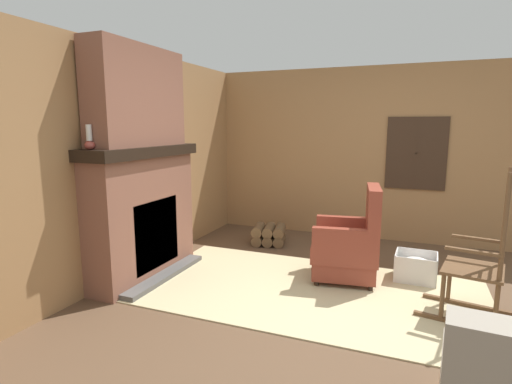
{
  "coord_description": "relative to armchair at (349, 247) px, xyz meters",
  "views": [
    {
      "loc": [
        0.42,
        -3.39,
        1.61
      ],
      "look_at": [
        -1.15,
        0.54,
        0.9
      ],
      "focal_mm": 28.0,
      "sensor_mm": 36.0,
      "label": 1
    }
  ],
  "objects": [
    {
      "name": "area_rug",
      "position": [
        -0.33,
        -0.44,
        -0.36
      ],
      "size": [
        3.31,
        1.81,
        0.01
      ],
      "color": "#C6B789",
      "rests_on": "ground"
    },
    {
      "name": "chimney_breast",
      "position": [
        -2.06,
        -0.68,
        1.53
      ],
      "size": [
        0.31,
        1.24,
        0.99
      ],
      "color": "brown",
      "rests_on": "fireplace_hearth"
    },
    {
      "name": "fireplace_hearth",
      "position": [
        -2.05,
        -0.68,
        0.33
      ],
      "size": [
        0.56,
        1.51,
        1.4
      ],
      "color": "brown",
      "rests_on": "ground"
    },
    {
      "name": "ground_plane",
      "position": [
        0.16,
        -0.68,
        -0.36
      ],
      "size": [
        14.0,
        14.0,
        0.0
      ],
      "primitive_type": "plane",
      "color": "brown"
    },
    {
      "name": "armchair",
      "position": [
        0.0,
        0.0,
        0.0
      ],
      "size": [
        0.74,
        0.7,
        1.0
      ],
      "rotation": [
        0.0,
        0.0,
        3.29
      ],
      "color": "brown",
      "rests_on": "ground"
    },
    {
      "name": "laundry_basket",
      "position": [
        0.65,
        0.25,
        -0.22
      ],
      "size": [
        0.42,
        0.38,
        0.29
      ],
      "rotation": [
        0.0,
        0.0,
        -0.04
      ],
      "color": "white",
      "rests_on": "ground"
    },
    {
      "name": "oil_lamp_vase",
      "position": [
        -2.1,
        -1.33,
        1.11
      ],
      "size": [
        0.09,
        0.09,
        0.22
      ],
      "color": "#B24C42",
      "rests_on": "fireplace_hearth"
    },
    {
      "name": "storage_case",
      "position": [
        -2.1,
        -0.42,
        1.1
      ],
      "size": [
        0.17,
        0.2,
        0.13
      ],
      "color": "brown",
      "rests_on": "fireplace_hearth"
    },
    {
      "name": "firewood_stack",
      "position": [
        -1.22,
        0.9,
        -0.23
      ],
      "size": [
        0.51,
        0.49,
        0.27
      ],
      "rotation": [
        0.0,
        0.0,
        0.22
      ],
      "color": "brown",
      "rests_on": "ground"
    },
    {
      "name": "rocking_chair",
      "position": [
        1.12,
        -0.48,
        0.06
      ],
      "size": [
        0.87,
        0.6,
        1.27
      ],
      "rotation": [
        0.0,
        0.0,
        2.95
      ],
      "color": "brown",
      "rests_on": "ground"
    },
    {
      "name": "wood_panel_wall_back",
      "position": [
        0.17,
        1.74,
        0.84
      ],
      "size": [
        5.39,
        0.09,
        2.41
      ],
      "color": "#9E7247",
      "rests_on": "ground"
    },
    {
      "name": "wood_panel_wall_left",
      "position": [
        -2.27,
        -0.68,
        0.84
      ],
      "size": [
        0.06,
        5.39,
        2.41
      ],
      "color": "#9E7247",
      "rests_on": "ground"
    }
  ]
}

